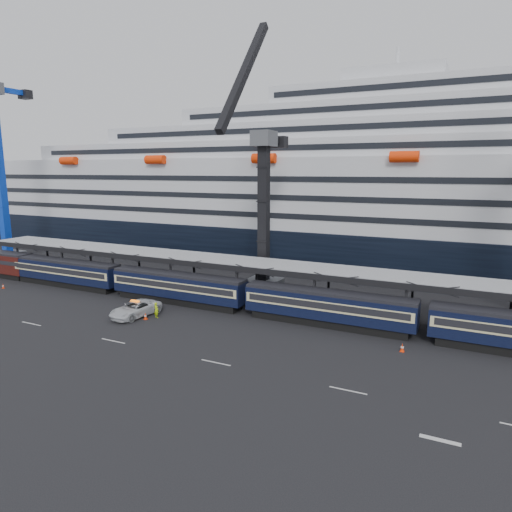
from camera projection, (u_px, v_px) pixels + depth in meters
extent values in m
plane|color=black|center=(384.00, 375.00, 38.29)|extent=(260.00, 260.00, 0.00)
cube|color=beige|center=(31.00, 324.00, 51.05)|extent=(3.00, 0.15, 0.02)
cube|color=beige|center=(113.00, 341.00, 45.90)|extent=(3.00, 0.15, 0.02)
cube|color=beige|center=(216.00, 363.00, 40.75)|extent=(3.00, 0.15, 0.02)
cube|color=beige|center=(348.00, 390.00, 35.61)|extent=(3.00, 0.15, 0.02)
cube|color=beige|center=(440.00, 440.00, 29.07)|extent=(2.50, 0.40, 0.02)
cube|color=black|center=(67.00, 283.00, 67.63)|extent=(17.48, 2.40, 0.90)
cube|color=black|center=(66.00, 271.00, 67.29)|extent=(19.00, 2.80, 2.70)
cube|color=beige|center=(66.00, 269.00, 67.24)|extent=(18.62, 2.92, 1.05)
cube|color=black|center=(66.00, 269.00, 67.23)|extent=(17.86, 2.98, 0.70)
cube|color=black|center=(65.00, 261.00, 67.01)|extent=(19.00, 2.50, 0.35)
cube|color=black|center=(178.00, 299.00, 59.05)|extent=(17.48, 2.40, 0.90)
cube|color=black|center=(178.00, 286.00, 58.72)|extent=(19.00, 2.80, 2.70)
cube|color=beige|center=(178.00, 284.00, 58.66)|extent=(18.62, 2.92, 1.05)
cube|color=black|center=(178.00, 283.00, 58.65)|extent=(17.86, 2.98, 0.70)
cube|color=black|center=(177.00, 275.00, 58.44)|extent=(19.00, 2.50, 0.35)
cube|color=black|center=(327.00, 321.00, 50.47)|extent=(17.48, 2.40, 0.90)
cube|color=black|center=(328.00, 306.00, 50.14)|extent=(19.00, 2.80, 2.70)
cube|color=beige|center=(328.00, 303.00, 50.08)|extent=(18.62, 2.92, 1.05)
cube|color=black|center=(328.00, 303.00, 50.07)|extent=(17.86, 2.98, 0.70)
cube|color=black|center=(328.00, 293.00, 49.86)|extent=(19.00, 2.50, 0.35)
cube|color=gray|center=(410.00, 278.00, 49.66)|extent=(130.00, 6.00, 0.25)
cube|color=black|center=(406.00, 287.00, 47.06)|extent=(130.00, 0.25, 0.70)
cube|color=black|center=(414.00, 275.00, 52.36)|extent=(130.00, 0.25, 0.70)
cube|color=black|center=(18.00, 260.00, 73.42)|extent=(0.25, 0.25, 5.40)
cube|color=black|center=(47.00, 254.00, 78.37)|extent=(0.25, 0.25, 5.40)
cube|color=black|center=(63.00, 265.00, 69.13)|extent=(0.25, 0.25, 5.40)
cube|color=black|center=(91.00, 259.00, 74.08)|extent=(0.25, 0.25, 5.40)
cube|color=black|center=(113.00, 272.00, 64.84)|extent=(0.25, 0.25, 5.40)
cube|color=black|center=(139.00, 264.00, 69.79)|extent=(0.25, 0.25, 5.40)
cube|color=black|center=(171.00, 279.00, 60.55)|extent=(0.25, 0.25, 5.40)
cube|color=black|center=(194.00, 271.00, 65.50)|extent=(0.25, 0.25, 5.40)
cube|color=black|center=(237.00, 287.00, 56.26)|extent=(0.25, 0.25, 5.40)
cube|color=black|center=(257.00, 278.00, 61.21)|extent=(0.25, 0.25, 5.40)
cube|color=black|center=(314.00, 297.00, 51.97)|extent=(0.25, 0.25, 5.40)
cube|color=black|center=(329.00, 286.00, 56.92)|extent=(0.25, 0.25, 5.40)
cube|color=black|center=(405.00, 308.00, 47.68)|extent=(0.25, 0.25, 5.40)
cube|color=black|center=(412.00, 295.00, 52.63)|extent=(0.25, 0.25, 5.40)
cube|color=black|center=(511.00, 306.00, 48.35)|extent=(0.25, 0.25, 5.40)
cube|color=black|center=(435.00, 249.00, 78.30)|extent=(200.00, 28.00, 7.00)
cube|color=black|center=(19.00, 220.00, 123.76)|extent=(16.17, 18.35, 7.00)
cube|color=silver|center=(439.00, 194.00, 76.53)|extent=(190.00, 26.88, 12.00)
cube|color=silver|center=(443.00, 148.00, 75.13)|extent=(160.00, 24.64, 3.00)
cube|color=black|center=(436.00, 144.00, 64.20)|extent=(153.60, 0.12, 0.90)
cube|color=silver|center=(444.00, 129.00, 74.57)|extent=(124.00, 21.84, 3.00)
cube|color=black|center=(439.00, 123.00, 64.88)|extent=(119.04, 0.12, 0.90)
cube|color=silver|center=(446.00, 110.00, 74.02)|extent=(90.00, 19.04, 3.00)
cube|color=black|center=(441.00, 102.00, 65.56)|extent=(86.40, 0.12, 0.90)
cube|color=silver|center=(447.00, 91.00, 73.46)|extent=(56.00, 16.24, 3.00)
cube|color=black|center=(443.00, 82.00, 66.24)|extent=(53.76, 0.12, 0.90)
cube|color=silver|center=(397.00, 79.00, 76.42)|extent=(16.00, 12.00, 2.50)
cylinder|color=#FF3408|center=(69.00, 161.00, 93.06)|extent=(4.00, 1.60, 1.60)
cylinder|color=#FF3408|center=(155.00, 160.00, 83.62)|extent=(4.00, 1.60, 1.60)
cylinder|color=#FF3408|center=(264.00, 158.00, 74.19)|extent=(4.00, 1.60, 1.60)
cylinder|color=#FF3408|center=(404.00, 157.00, 64.75)|extent=(4.00, 1.60, 1.60)
cube|color=#46494D|center=(8.00, 257.00, 84.89)|extent=(4.50, 4.50, 2.00)
cube|color=blue|center=(0.00, 175.00, 82.10)|extent=(1.30, 1.30, 28.00)
cube|color=blue|center=(9.00, 91.00, 82.28)|extent=(0.90, 6.72, 0.90)
cube|color=black|center=(25.00, 95.00, 85.28)|extent=(2.20, 1.60, 1.60)
cube|color=#46494D|center=(263.00, 286.00, 63.47)|extent=(4.50, 4.50, 2.00)
cube|color=black|center=(264.00, 215.00, 61.61)|extent=(1.30, 1.30, 18.00)
cube|color=#46494D|center=(264.00, 139.00, 59.75)|extent=(2.60, 3.20, 2.00)
cube|color=black|center=(243.00, 75.00, 53.35)|extent=(0.90, 12.26, 14.37)
cube|color=black|center=(272.00, 140.00, 61.98)|extent=(0.90, 5.04, 0.90)
cube|color=black|center=(279.00, 142.00, 64.24)|extent=(2.20, 1.60, 1.60)
imported|color=silver|center=(135.00, 309.00, 53.51)|extent=(3.76, 6.76, 1.79)
imported|color=#B1DF0B|center=(156.00, 310.00, 53.01)|extent=(0.77, 0.62, 1.83)
cube|color=#FF3408|center=(3.00, 288.00, 66.29)|extent=(0.34, 0.34, 0.04)
cone|color=#FF3408|center=(3.00, 286.00, 66.22)|extent=(0.29, 0.29, 0.65)
cylinder|color=white|center=(3.00, 286.00, 66.22)|extent=(0.24, 0.24, 0.11)
cube|color=#FF3408|center=(140.00, 309.00, 56.42)|extent=(0.41, 0.41, 0.04)
cone|color=#FF3408|center=(140.00, 306.00, 56.35)|extent=(0.34, 0.34, 0.77)
cylinder|color=white|center=(140.00, 306.00, 56.35)|extent=(0.29, 0.29, 0.13)
cube|color=#FF3408|center=(146.00, 319.00, 52.57)|extent=(0.40, 0.40, 0.04)
cone|color=#FF3408|center=(145.00, 316.00, 52.50)|extent=(0.34, 0.34, 0.76)
cylinder|color=white|center=(145.00, 316.00, 52.50)|extent=(0.29, 0.29, 0.13)
cube|color=#FF3408|center=(402.00, 351.00, 43.25)|extent=(0.41, 0.41, 0.04)
cone|color=#FF3408|center=(402.00, 347.00, 43.17)|extent=(0.35, 0.35, 0.78)
cylinder|color=white|center=(402.00, 347.00, 43.17)|extent=(0.29, 0.29, 0.13)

